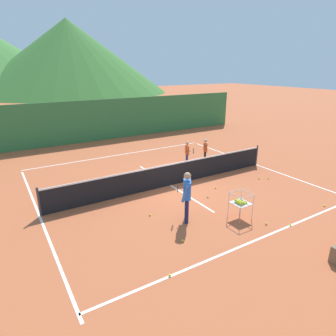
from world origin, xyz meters
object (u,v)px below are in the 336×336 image
(tennis_ball_3, at_px, (290,225))
(tennis_ball_8, at_px, (208,197))
(student_1, at_px, (205,148))
(tennis_ball_4, at_px, (150,215))
(tennis_net, at_px, (171,174))
(tennis_ball_5, at_px, (170,275))
(tennis_ball_6, at_px, (259,178))
(tennis_ball_2, at_px, (216,188))
(instructor, at_px, (187,192))
(student_0, at_px, (187,151))
(tennis_ball_0, at_px, (268,178))
(tennis_ball_7, at_px, (324,206))
(ball_cart, at_px, (240,202))
(tennis_ball_1, at_px, (183,241))
(tennis_ball_9, at_px, (266,224))

(tennis_ball_3, xyz_separation_m, tennis_ball_8, (-0.92, 3.05, 0.00))
(student_1, bearing_deg, tennis_ball_4, -145.12)
(tennis_net, distance_m, tennis_ball_5, 5.78)
(tennis_ball_6, bearing_deg, student_1, 99.52)
(tennis_ball_2, bearing_deg, instructor, -149.06)
(student_0, height_order, tennis_ball_5, student_0)
(student_0, distance_m, tennis_ball_0, 4.15)
(tennis_ball_2, bearing_deg, student_0, 76.56)
(tennis_ball_3, distance_m, tennis_ball_7, 2.24)
(tennis_ball_3, xyz_separation_m, tennis_ball_6, (2.32, 3.39, 0.00))
(student_1, xyz_separation_m, tennis_ball_6, (0.55, -3.26, -0.72))
(tennis_ball_5, bearing_deg, student_0, 52.15)
(student_1, height_order, tennis_ball_5, student_1)
(tennis_ball_5, distance_m, tennis_ball_6, 7.67)
(tennis_ball_8, bearing_deg, tennis_ball_2, 32.21)
(instructor, bearing_deg, tennis_ball_8, 30.31)
(tennis_ball_2, distance_m, tennis_ball_5, 5.74)
(student_0, relative_size, tennis_ball_3, 18.37)
(instructor, distance_m, tennis_ball_5, 2.96)
(ball_cart, height_order, tennis_ball_4, ball_cart)
(tennis_ball_4, height_order, tennis_ball_8, same)
(ball_cart, bearing_deg, tennis_ball_2, 67.78)
(tennis_ball_4, bearing_deg, ball_cart, -34.46)
(instructor, xyz_separation_m, ball_cart, (1.62, -0.81, -0.43))
(tennis_ball_0, distance_m, tennis_ball_4, 6.25)
(tennis_ball_1, distance_m, tennis_ball_5, 1.54)
(ball_cart, relative_size, tennis_ball_9, 13.22)
(tennis_ball_0, height_order, tennis_ball_4, same)
(instructor, relative_size, tennis_ball_7, 25.00)
(tennis_net, distance_m, tennis_ball_1, 4.31)
(tennis_ball_1, height_order, tennis_ball_6, same)
(tennis_ball_4, height_order, tennis_ball_9, same)
(ball_cart, height_order, tennis_ball_7, ball_cart)
(ball_cart, distance_m, tennis_ball_6, 4.03)
(tennis_ball_3, distance_m, tennis_ball_8, 3.19)
(tennis_ball_6, xyz_separation_m, tennis_ball_9, (-2.93, -2.94, 0.00))
(student_0, bearing_deg, tennis_ball_9, -101.55)
(ball_cart, distance_m, tennis_ball_0, 4.26)
(tennis_ball_6, height_order, tennis_ball_7, same)
(student_0, xyz_separation_m, tennis_ball_6, (1.64, -3.35, -0.72))
(student_0, bearing_deg, instructor, -125.34)
(ball_cart, distance_m, tennis_ball_7, 3.47)
(tennis_ball_4, bearing_deg, tennis_ball_9, -40.46)
(tennis_ball_4, relative_size, tennis_ball_6, 1.00)
(tennis_ball_3, bearing_deg, tennis_ball_7, 5.79)
(ball_cart, relative_size, tennis_ball_0, 13.22)
(instructor, height_order, tennis_ball_9, instructor)
(tennis_ball_3, bearing_deg, tennis_ball_1, 162.77)
(tennis_ball_4, distance_m, tennis_ball_6, 5.87)
(tennis_ball_1, relative_size, tennis_ball_6, 1.00)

